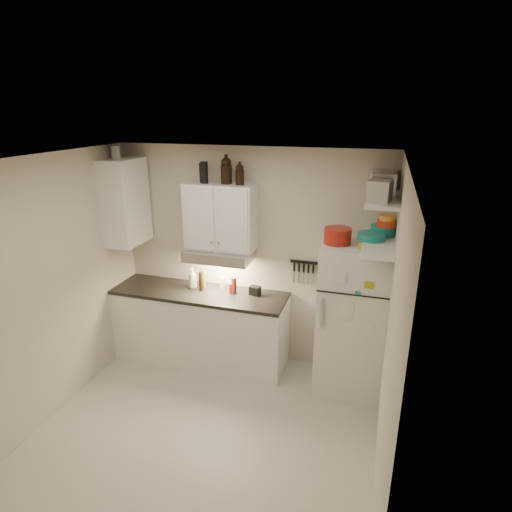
# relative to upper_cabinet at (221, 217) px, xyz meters

# --- Properties ---
(floor) EXTENTS (3.20, 3.00, 0.02)m
(floor) POSITION_rel_upper_cabinet_xyz_m (0.30, -1.33, -1.84)
(floor) COLOR beige
(floor) RESTS_ON ground
(ceiling) EXTENTS (3.20, 3.00, 0.02)m
(ceiling) POSITION_rel_upper_cabinet_xyz_m (0.30, -1.33, 0.78)
(ceiling) COLOR white
(ceiling) RESTS_ON ground
(back_wall) EXTENTS (3.20, 0.02, 2.60)m
(back_wall) POSITION_rel_upper_cabinet_xyz_m (0.30, 0.18, -0.53)
(back_wall) COLOR beige
(back_wall) RESTS_ON ground
(left_wall) EXTENTS (0.02, 3.00, 2.60)m
(left_wall) POSITION_rel_upper_cabinet_xyz_m (-1.31, -1.33, -0.53)
(left_wall) COLOR beige
(left_wall) RESTS_ON ground
(right_wall) EXTENTS (0.02, 3.00, 2.60)m
(right_wall) POSITION_rel_upper_cabinet_xyz_m (1.91, -1.33, -0.53)
(right_wall) COLOR beige
(right_wall) RESTS_ON ground
(base_cabinet) EXTENTS (2.10, 0.60, 0.88)m
(base_cabinet) POSITION_rel_upper_cabinet_xyz_m (-0.25, -0.14, -1.39)
(base_cabinet) COLOR white
(base_cabinet) RESTS_ON floor
(countertop) EXTENTS (2.10, 0.62, 0.04)m
(countertop) POSITION_rel_upper_cabinet_xyz_m (-0.25, -0.14, -0.93)
(countertop) COLOR black
(countertop) RESTS_ON base_cabinet
(upper_cabinet) EXTENTS (0.80, 0.33, 0.75)m
(upper_cabinet) POSITION_rel_upper_cabinet_xyz_m (0.00, 0.00, 0.00)
(upper_cabinet) COLOR white
(upper_cabinet) RESTS_ON back_wall
(side_cabinet) EXTENTS (0.33, 0.55, 1.00)m
(side_cabinet) POSITION_rel_upper_cabinet_xyz_m (-1.14, -0.14, 0.12)
(side_cabinet) COLOR white
(side_cabinet) RESTS_ON left_wall
(range_hood) EXTENTS (0.76, 0.46, 0.12)m
(range_hood) POSITION_rel_upper_cabinet_xyz_m (0.00, -0.06, -0.44)
(range_hood) COLOR silver
(range_hood) RESTS_ON back_wall
(fridge) EXTENTS (0.70, 0.68, 1.70)m
(fridge) POSITION_rel_upper_cabinet_xyz_m (1.55, -0.18, -0.98)
(fridge) COLOR silver
(fridge) RESTS_ON floor
(shelf_hi) EXTENTS (0.30, 0.95, 0.03)m
(shelf_hi) POSITION_rel_upper_cabinet_xyz_m (1.75, -0.31, 0.38)
(shelf_hi) COLOR white
(shelf_hi) RESTS_ON right_wall
(shelf_lo) EXTENTS (0.30, 0.95, 0.03)m
(shelf_lo) POSITION_rel_upper_cabinet_xyz_m (1.75, -0.31, -0.07)
(shelf_lo) COLOR white
(shelf_lo) RESTS_ON right_wall
(knife_strip) EXTENTS (0.42, 0.02, 0.03)m
(knife_strip) POSITION_rel_upper_cabinet_xyz_m (1.00, 0.15, -0.51)
(knife_strip) COLOR black
(knife_strip) RESTS_ON back_wall
(dutch_oven) EXTENTS (0.31, 0.31, 0.16)m
(dutch_oven) POSITION_rel_upper_cabinet_xyz_m (1.35, -0.24, -0.05)
(dutch_oven) COLOR maroon
(dutch_oven) RESTS_ON fridge
(book_stack) EXTENTS (0.23, 0.26, 0.07)m
(book_stack) POSITION_rel_upper_cabinet_xyz_m (1.68, -0.32, -0.09)
(book_stack) COLOR #B0A316
(book_stack) RESTS_ON fridge
(spice_jar) EXTENTS (0.07, 0.07, 0.10)m
(spice_jar) POSITION_rel_upper_cabinet_xyz_m (1.61, -0.18, -0.08)
(spice_jar) COLOR silver
(spice_jar) RESTS_ON fridge
(stock_pot) EXTENTS (0.32, 0.32, 0.20)m
(stock_pot) POSITION_rel_upper_cabinet_xyz_m (1.72, 0.05, 0.49)
(stock_pot) COLOR silver
(stock_pot) RESTS_ON shelf_hi
(tin_a) EXTENTS (0.22, 0.20, 0.22)m
(tin_a) POSITION_rel_upper_cabinet_xyz_m (1.74, -0.33, 0.50)
(tin_a) COLOR #AAAAAD
(tin_a) RESTS_ON shelf_hi
(tin_b) EXTENTS (0.22, 0.22, 0.19)m
(tin_b) POSITION_rel_upper_cabinet_xyz_m (1.71, -0.57, 0.48)
(tin_b) COLOR #AAAAAD
(tin_b) RESTS_ON shelf_hi
(bowl_teal) EXTENTS (0.25, 0.25, 0.10)m
(bowl_teal) POSITION_rel_upper_cabinet_xyz_m (1.78, -0.06, 0.00)
(bowl_teal) COLOR #167A77
(bowl_teal) RESTS_ON shelf_lo
(bowl_orange) EXTENTS (0.20, 0.20, 0.06)m
(bowl_orange) POSITION_rel_upper_cabinet_xyz_m (1.81, -0.09, 0.08)
(bowl_orange) COLOR red
(bowl_orange) RESTS_ON bowl_teal
(bowl_yellow) EXTENTS (0.16, 0.16, 0.05)m
(bowl_yellow) POSITION_rel_upper_cabinet_xyz_m (1.81, -0.09, 0.14)
(bowl_yellow) COLOR orange
(bowl_yellow) RESTS_ON bowl_orange
(plates) EXTENTS (0.32, 0.32, 0.07)m
(plates) POSITION_rel_upper_cabinet_xyz_m (1.67, -0.26, -0.02)
(plates) COLOR #167A77
(plates) RESTS_ON shelf_lo
(growler_a) EXTENTS (0.13, 0.13, 0.29)m
(growler_a) POSITION_rel_upper_cabinet_xyz_m (0.08, 0.01, 0.52)
(growler_a) COLOR black
(growler_a) RESTS_ON upper_cabinet
(growler_b) EXTENTS (0.11, 0.11, 0.23)m
(growler_b) POSITION_rel_upper_cabinet_xyz_m (0.24, -0.01, 0.49)
(growler_b) COLOR black
(growler_b) RESTS_ON upper_cabinet
(thermos_a) EXTENTS (0.10, 0.10, 0.24)m
(thermos_a) POSITION_rel_upper_cabinet_xyz_m (-0.17, -0.03, 0.49)
(thermos_a) COLOR black
(thermos_a) RESTS_ON upper_cabinet
(thermos_b) EXTENTS (0.08, 0.08, 0.22)m
(thermos_b) POSITION_rel_upper_cabinet_xyz_m (-0.19, -0.01, 0.48)
(thermos_b) COLOR black
(thermos_b) RESTS_ON upper_cabinet
(side_jar) EXTENTS (0.11, 0.11, 0.14)m
(side_jar) POSITION_rel_upper_cabinet_xyz_m (-1.20, -0.13, 0.70)
(side_jar) COLOR silver
(side_jar) RESTS_ON side_cabinet
(soap_bottle) EXTENTS (0.13, 0.13, 0.29)m
(soap_bottle) POSITION_rel_upper_cabinet_xyz_m (-0.37, -0.06, -0.76)
(soap_bottle) COLOR white
(soap_bottle) RESTS_ON countertop
(pepper_mill) EXTENTS (0.07, 0.07, 0.20)m
(pepper_mill) POSITION_rel_upper_cabinet_xyz_m (0.17, -0.06, -0.80)
(pepper_mill) COLOR #58231A
(pepper_mill) RESTS_ON countertop
(oil_bottle) EXTENTS (0.06, 0.06, 0.23)m
(oil_bottle) POSITION_rel_upper_cabinet_xyz_m (-0.24, -0.01, -0.79)
(oil_bottle) COLOR #4B681A
(oil_bottle) RESTS_ON countertop
(vinegar_bottle) EXTENTS (0.06, 0.06, 0.23)m
(vinegar_bottle) POSITION_rel_upper_cabinet_xyz_m (-0.24, -0.09, -0.79)
(vinegar_bottle) COLOR black
(vinegar_bottle) RESTS_ON countertop
(clear_bottle) EXTENTS (0.07, 0.07, 0.16)m
(clear_bottle) POSITION_rel_upper_cabinet_xyz_m (-0.00, 0.00, -0.82)
(clear_bottle) COLOR silver
(clear_bottle) RESTS_ON countertop
(red_jar) EXTENTS (0.07, 0.07, 0.13)m
(red_jar) POSITION_rel_upper_cabinet_xyz_m (0.13, -0.06, -0.84)
(red_jar) COLOR maroon
(red_jar) RESTS_ON countertop
(caddy) EXTENTS (0.14, 0.11, 0.10)m
(caddy) POSITION_rel_upper_cabinet_xyz_m (0.42, -0.03, -0.85)
(caddy) COLOR black
(caddy) RESTS_ON countertop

